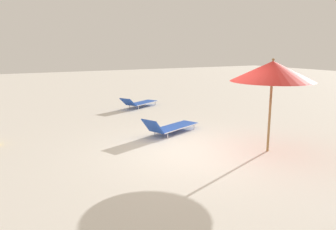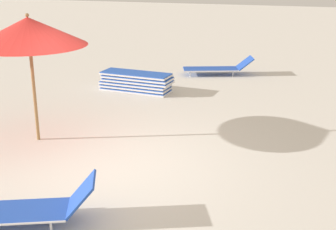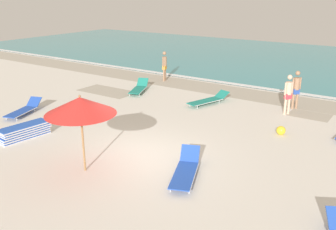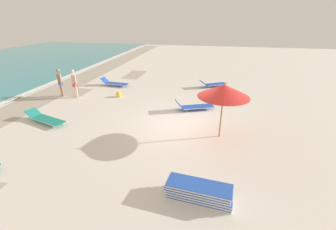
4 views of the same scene
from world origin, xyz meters
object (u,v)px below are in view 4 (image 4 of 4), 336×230
(beach_ball, at_px, (119,94))
(sun_lounger_mid_beach_solo, at_px, (213,84))
(beach_umbrella, at_px, (224,91))
(beachgoer_shoreline_child, at_px, (60,81))
(lounger_stack, at_px, (199,192))
(sun_lounger_beside_umbrella, at_px, (114,83))
(sun_lounger_under_umbrella, at_px, (45,118))
(beachgoer_strolling_adult, at_px, (74,82))
(sun_lounger_near_water_right, at_px, (194,106))

(beach_ball, bearing_deg, sun_lounger_mid_beach_solo, -59.66)
(beach_umbrella, height_order, beachgoer_shoreline_child, beach_umbrella)
(lounger_stack, bearing_deg, sun_lounger_beside_umbrella, 41.03)
(beachgoer_shoreline_child, xyz_separation_m, beach_ball, (0.57, -3.59, -0.83))
(sun_lounger_beside_umbrella, bearing_deg, beach_umbrella, -123.98)
(sun_lounger_under_umbrella, xyz_separation_m, sun_lounger_beside_umbrella, (6.41, -0.75, 0.01))
(sun_lounger_mid_beach_solo, bearing_deg, beach_ball, 91.45)
(beach_ball, bearing_deg, beachgoer_strolling_adult, 103.28)
(lounger_stack, xyz_separation_m, beachgoer_strolling_adult, (7.08, 8.20, 0.75))
(sun_lounger_mid_beach_solo, bearing_deg, beachgoer_strolling_adult, 86.68)
(sun_lounger_beside_umbrella, xyz_separation_m, sun_lounger_near_water_right, (-3.43, -6.15, 0.00))
(lounger_stack, relative_size, beachgoer_shoreline_child, 1.11)
(sun_lounger_mid_beach_solo, distance_m, beachgoer_strolling_adult, 9.36)
(beachgoer_shoreline_child, relative_size, beach_ball, 5.14)
(sun_lounger_beside_umbrella, height_order, beachgoer_shoreline_child, beachgoer_shoreline_child)
(sun_lounger_near_water_right, distance_m, beach_ball, 5.02)
(beach_umbrella, distance_m, beach_ball, 7.60)
(sun_lounger_beside_umbrella, height_order, sun_lounger_mid_beach_solo, sun_lounger_beside_umbrella)
(beach_umbrella, xyz_separation_m, sun_lounger_under_umbrella, (-0.26, 8.25, -1.84))
(sun_lounger_mid_beach_solo, height_order, beachgoer_shoreline_child, beachgoer_shoreline_child)
(sun_lounger_beside_umbrella, height_order, beach_ball, sun_lounger_beside_umbrella)
(sun_lounger_mid_beach_solo, distance_m, beach_ball, 6.76)
(sun_lounger_beside_umbrella, relative_size, beachgoer_shoreline_child, 1.17)
(sun_lounger_under_umbrella, distance_m, sun_lounger_near_water_right, 7.52)
(sun_lounger_mid_beach_solo, height_order, beach_ball, sun_lounger_mid_beach_solo)
(lounger_stack, relative_size, beachgoer_strolling_adult, 1.11)
(sun_lounger_under_umbrella, distance_m, beach_ball, 4.64)
(sun_lounger_near_water_right, distance_m, sun_lounger_mid_beach_solo, 4.71)
(beach_umbrella, bearing_deg, beach_ball, 57.80)
(beachgoer_shoreline_child, distance_m, beach_ball, 3.73)
(sun_lounger_under_umbrella, bearing_deg, beachgoer_shoreline_child, 40.80)
(beach_umbrella, distance_m, sun_lounger_mid_beach_solo, 7.57)
(beachgoer_shoreline_child, height_order, beachgoer_strolling_adult, same)
(beachgoer_shoreline_child, bearing_deg, sun_lounger_mid_beach_solo, 62.18)
(beach_umbrella, xyz_separation_m, sun_lounger_near_water_right, (2.73, 1.35, -1.82))
(beachgoer_shoreline_child, bearing_deg, beachgoer_strolling_adult, 36.97)
(beachgoer_shoreline_child, relative_size, beachgoer_strolling_adult, 1.00)
(beach_umbrella, xyz_separation_m, beach_ball, (3.92, 6.23, -1.87))
(lounger_stack, relative_size, beach_ball, 5.70)
(beachgoer_strolling_adult, bearing_deg, sun_lounger_under_umbrella, -51.04)
(sun_lounger_under_umbrella, height_order, beach_ball, sun_lounger_under_umbrella)
(sun_lounger_mid_beach_solo, bearing_deg, lounger_stack, 150.05)
(beachgoer_strolling_adult, relative_size, beach_ball, 5.14)
(sun_lounger_beside_umbrella, height_order, sun_lounger_near_water_right, sun_lounger_near_water_right)
(beach_umbrella, relative_size, sun_lounger_mid_beach_solo, 1.13)
(beach_umbrella, bearing_deg, beachgoer_shoreline_child, 71.13)
(beachgoer_strolling_adult, xyz_separation_m, beach_ball, (0.61, -2.57, -0.83))
(beach_umbrella, bearing_deg, sun_lounger_near_water_right, 26.33)
(sun_lounger_under_umbrella, bearing_deg, sun_lounger_near_water_right, -49.29)
(sun_lounger_beside_umbrella, distance_m, beachgoer_shoreline_child, 3.72)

